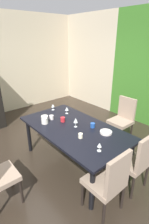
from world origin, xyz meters
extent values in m
cube|color=#2C231B|center=(0.00, 0.00, -0.01)|extent=(5.60, 5.20, 0.02)
cube|color=beige|center=(-1.71, 2.55, 1.43)|extent=(2.19, 0.10, 2.87)
cube|color=beige|center=(-2.75, 0.00, 1.43)|extent=(0.10, 5.20, 2.87)
cube|color=black|center=(0.54, 0.02, 0.74)|extent=(1.96, 1.08, 0.04)
cylinder|color=black|center=(-0.34, 0.45, 0.36)|extent=(0.07, 0.07, 0.72)
cylinder|color=black|center=(1.42, 0.45, 0.36)|extent=(0.07, 0.07, 0.72)
cylinder|color=black|center=(-0.34, -0.42, 0.36)|extent=(0.07, 0.07, 0.72)
cylinder|color=black|center=(1.42, -0.42, 0.36)|extent=(0.07, 0.07, 0.72)
cube|color=gray|center=(1.50, -0.29, 0.45)|extent=(0.44, 0.44, 0.07)
cube|color=gray|center=(1.70, -0.29, 0.71)|extent=(0.05, 0.42, 0.52)
cylinder|color=black|center=(1.31, -0.48, 0.21)|extent=(0.04, 0.04, 0.41)
cylinder|color=black|center=(1.31, -0.10, 0.21)|extent=(0.04, 0.04, 0.41)
cylinder|color=black|center=(1.69, -0.48, 0.21)|extent=(0.04, 0.04, 0.41)
cylinder|color=black|center=(1.69, -0.10, 0.21)|extent=(0.04, 0.04, 0.41)
cube|color=gray|center=(0.53, -1.29, 0.45)|extent=(0.44, 0.44, 0.07)
cylinder|color=black|center=(0.34, -1.10, 0.21)|extent=(0.04, 0.04, 0.41)
cylinder|color=black|center=(0.72, -1.10, 0.21)|extent=(0.04, 0.04, 0.41)
cube|color=gray|center=(0.59, 1.32, 0.45)|extent=(0.44, 0.44, 0.07)
cube|color=gray|center=(0.59, 1.52, 0.71)|extent=(0.42, 0.05, 0.52)
cylinder|color=black|center=(0.78, 1.13, 0.21)|extent=(0.04, 0.04, 0.41)
cylinder|color=black|center=(0.40, 1.13, 0.21)|extent=(0.04, 0.04, 0.41)
cylinder|color=black|center=(0.78, 1.51, 0.21)|extent=(0.04, 0.04, 0.41)
cylinder|color=black|center=(0.40, 1.51, 0.21)|extent=(0.04, 0.04, 0.41)
cube|color=gray|center=(1.50, 0.33, 0.45)|extent=(0.44, 0.44, 0.07)
cube|color=gray|center=(1.70, 0.33, 0.71)|extent=(0.05, 0.42, 0.53)
cylinder|color=black|center=(1.31, 0.14, 0.21)|extent=(0.04, 0.04, 0.41)
cylinder|color=black|center=(1.31, 0.52, 0.21)|extent=(0.04, 0.04, 0.41)
cylinder|color=black|center=(1.69, 0.14, 0.21)|extent=(0.04, 0.04, 0.41)
cylinder|color=black|center=(1.69, 0.52, 0.21)|extent=(0.04, 0.04, 0.41)
cylinder|color=silver|center=(0.01, 0.28, 0.76)|extent=(0.06, 0.06, 0.00)
cylinder|color=silver|center=(0.01, 0.28, 0.79)|extent=(0.01, 0.01, 0.06)
cone|color=silver|center=(0.01, 0.28, 0.86)|extent=(0.07, 0.07, 0.07)
cylinder|color=silver|center=(1.28, -0.16, 0.76)|extent=(0.06, 0.06, 0.00)
cylinder|color=silver|center=(1.28, -0.16, 0.79)|extent=(0.01, 0.01, 0.06)
cone|color=silver|center=(1.28, -0.16, 0.85)|extent=(0.06, 0.06, 0.06)
cylinder|color=silver|center=(-0.33, 0.18, 0.76)|extent=(0.06, 0.06, 0.00)
cylinder|color=silver|center=(-0.33, 0.18, 0.79)|extent=(0.01, 0.01, 0.06)
cone|color=silver|center=(-0.33, 0.18, 0.85)|extent=(0.06, 0.06, 0.07)
cylinder|color=silver|center=(0.55, 0.05, 0.76)|extent=(0.06, 0.06, 0.00)
cylinder|color=silver|center=(0.55, 0.05, 0.80)|extent=(0.01, 0.01, 0.08)
cone|color=silver|center=(0.55, 0.05, 0.88)|extent=(0.07, 0.07, 0.08)
cylinder|color=silver|center=(1.03, 0.27, 0.77)|extent=(0.19, 0.19, 0.04)
cylinder|color=red|center=(0.25, 0.00, 0.80)|extent=(0.08, 0.08, 0.08)
cylinder|color=#F9EFCE|center=(0.87, -0.13, 0.79)|extent=(0.07, 0.07, 0.07)
cylinder|color=white|center=(0.04, -0.10, 0.80)|extent=(0.08, 0.08, 0.08)
cylinder|color=#204BA0|center=(0.76, 0.25, 0.80)|extent=(0.08, 0.08, 0.08)
cylinder|color=silver|center=(0.09, -0.29, 0.83)|extent=(0.12, 0.12, 0.14)
cone|color=silver|center=(0.15, -0.29, 0.89)|extent=(0.04, 0.04, 0.03)
camera|label=1|loc=(2.56, -1.69, 2.18)|focal=28.00mm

